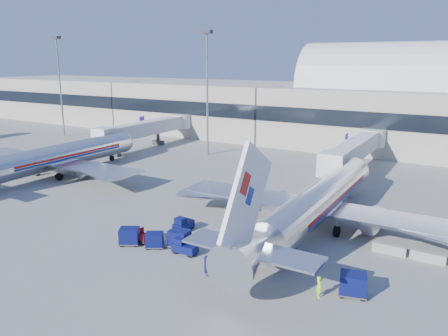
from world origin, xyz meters
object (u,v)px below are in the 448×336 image
Objects in this scene: tug_left at (183,224)px; ramp_worker at (319,287)px; cart_solo_near at (219,265)px; barrier_mid at (428,257)px; cart_train_c at (129,236)px; mast_far_west at (59,72)px; mast_west at (207,75)px; jetbridge_mid at (151,128)px; cart_train_b at (155,240)px; barrier_near at (389,249)px; airliner_main at (316,202)px; tug_right at (293,253)px; cart_open_red at (144,238)px; cart_train_a at (180,238)px; tug_lead at (184,246)px; cart_solo_far at (353,284)px; jetbridge_near at (357,148)px; airliner_mid at (52,158)px.

ramp_worker is at bearing -105.45° from tug_left.
cart_solo_near reaches higher than ramp_worker.
cart_train_c reaches higher than barrier_mid.
mast_far_west is 1.00× the size of mast_west.
jetbridge_mid is at bearing 176.79° from mast_west.
barrier_mid is at bearing -7.79° from cart_train_b.
airliner_main is at bearing 162.61° from barrier_near.
ramp_worker reaches higher than tug_right.
cart_open_red is 1.33× the size of ramp_worker.
barrier_near is 1.25× the size of cart_train_c.
cart_train_c is (-22.19, -10.77, 0.46)m from barrier_near.
tug_right is (-10.54, -5.81, 0.20)m from barrier_mid.
cart_train_a is (60.42, -36.84, -13.85)m from mast_far_west.
tug_right reaches higher than cart_open_red.
airliner_main reaches higher than cart_open_red.
cart_train_c is (55.81, -38.77, -13.89)m from mast_far_west.
airliner_main reaches higher than tug_lead.
cart_open_red is (-9.95, 2.15, -0.54)m from cart_solo_near.
cart_solo_far reaches higher than cart_open_red.
mast_far_west is at bearing 115.11° from cart_train_c.
ramp_worker is (-6.44, -10.73, 0.42)m from barrier_mid.
tug_lead is 1.11× the size of cart_train_a.
ramp_worker is at bearing -69.86° from airliner_main.
tug_right is 1.14× the size of cart_train_a.
cart_train_c is 21.26m from cart_solo_far.
barrier_near is 3.30m from barrier_mid.
jetbridge_mid is 63.24m from ramp_worker.
cart_train_c reaches higher than tug_left.
tug_lead is at bearing 157.84° from cart_solo_near.
jetbridge_mid is at bearing 127.33° from cart_train_a.
airliner_main reaches higher than cart_train_a.
tug_lead is 5.85m from cart_train_c.
airliner_main is 12.42× the size of barrier_mid.
cart_solo_far reaches higher than cart_train_c.
cart_solo_far is 1.03× the size of cart_open_red.
ramp_worker is (16.48, -0.64, 0.06)m from cart_train_b.
barrier_mid is 1.23× the size of tug_right.
cart_solo_far is (-0.98, -9.23, 0.52)m from barrier_near.
cart_train_a is at bearing -31.38° from mast_far_west.
airliner_main is 8.66m from tug_right.
airliner_main reaches higher than barrier_mid.
jetbridge_mid is at bearing 46.73° from tug_left.
cart_train_b is (58.38, -38.10, -13.98)m from mast_far_west.
barrier_mid is 18.84m from cart_solo_near.
cart_train_a is at bearing -130.17° from airliner_main.
tug_lead is at bearing -98.93° from jetbridge_near.
cart_solo_near is at bearing -30.36° from cart_train_a.
tug_lead is (-8.45, -12.18, -2.24)m from airliner_main.
jetbridge_near is at bearing 89.10° from cart_solo_far.
airliner_mid is 15.51× the size of cart_train_c.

